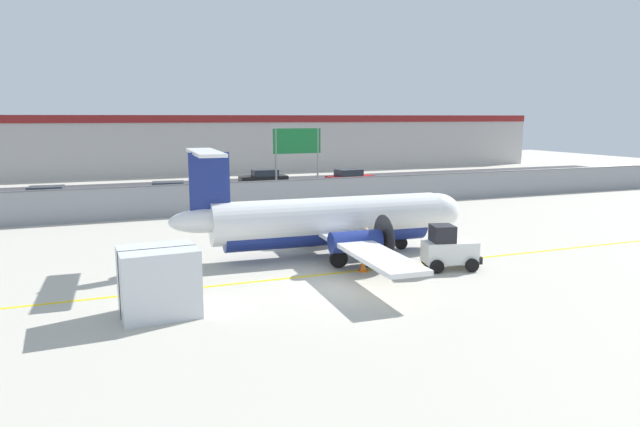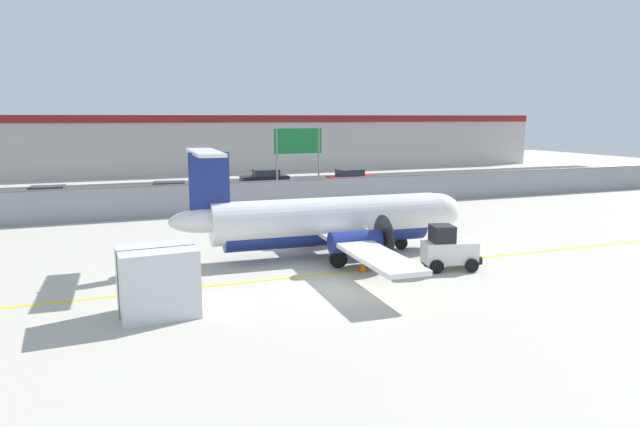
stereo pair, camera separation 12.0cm
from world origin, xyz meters
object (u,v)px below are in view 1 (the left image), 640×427
parked_car_2 (264,179)px  highway_sign (297,147)px  parked_car_1 (167,193)px  ground_crew_worker (366,245)px  traffic_cone_far_left (363,264)px  baggage_tug (449,249)px  commuter_airplane (333,221)px  traffic_cone_near_right (415,228)px  traffic_cone_near_left (310,237)px  cargo_container (159,282)px  parked_car_0 (45,198)px  parked_car_3 (350,178)px

parked_car_2 → highway_sign: bearing=91.1°
parked_car_1 → parked_car_2: (9.15, 6.81, 0.00)m
ground_crew_worker → traffic_cone_far_left: 0.97m
traffic_cone_far_left → parked_car_2: parked_car_2 is taller
baggage_tug → commuter_airplane: bearing=145.0°
traffic_cone_near_right → traffic_cone_far_left: bearing=-135.1°
ground_crew_worker → traffic_cone_near_left: (-0.60, 5.29, -0.64)m
baggage_tug → parked_car_1: (-9.02, 22.35, 0.04)m
traffic_cone_near_left → highway_sign: size_ratio=0.12×
baggage_tug → traffic_cone_far_left: (-3.52, 0.93, -0.54)m
traffic_cone_near_left → parked_car_2: parked_car_2 is taller
parked_car_2 → parked_car_1: bearing=38.7°
traffic_cone_near_right → highway_sign: highway_sign is taller
baggage_tug → ground_crew_worker: size_ratio=1.48×
traffic_cone_far_left → traffic_cone_near_left: bearing=91.8°
baggage_tug → traffic_cone_near_right: baggage_tug is taller
traffic_cone_far_left → ground_crew_worker: bearing=55.6°
cargo_container → parked_car_2: bearing=65.6°
parked_car_0 → commuter_airplane: bearing=130.3°
traffic_cone_near_right → baggage_tug: bearing=-109.9°
parked_car_1 → parked_car_3: 16.90m
baggage_tug → parked_car_3: (7.36, 26.55, 0.04)m
highway_sign → traffic_cone_near_right: bearing=-78.5°
traffic_cone_near_left → traffic_cone_far_left: same height
traffic_cone_near_right → parked_car_3: (4.86, 19.63, 0.58)m
traffic_cone_near_left → traffic_cone_near_right: bearing=0.9°
commuter_airplane → ground_crew_worker: commuter_airplane is taller
cargo_container → traffic_cone_near_left: bearing=42.2°
ground_crew_worker → traffic_cone_near_left: 5.37m
commuter_airplane → parked_car_0: (-13.44, 18.52, -0.71)m
traffic_cone_far_left → parked_car_0: parked_car_0 is taller
cargo_container → traffic_cone_far_left: (8.38, 2.33, -0.79)m
parked_car_1 → highway_sign: bearing=169.4°
traffic_cone_far_left → commuter_airplane: bearing=91.3°
parked_car_3 → traffic_cone_near_right: bearing=-109.5°
parked_car_1 → highway_sign: 9.99m
parked_car_0 → parked_car_2: 18.38m
commuter_airplane → highway_sign: bearing=79.4°
traffic_cone_near_right → parked_car_1: 19.27m
cargo_container → traffic_cone_near_right: cargo_container is taller
traffic_cone_near_left → highway_sign: highway_sign is taller
parked_car_0 → parked_car_3: size_ratio=0.99×
traffic_cone_near_left → parked_car_2: bearing=80.2°
parked_car_0 → highway_sign: highway_sign is taller
commuter_airplane → traffic_cone_near_left: size_ratio=25.08×
cargo_container → commuter_airplane: bearing=30.3°
traffic_cone_near_left → parked_car_1: size_ratio=0.15×
traffic_cone_far_left → parked_car_1: parked_car_1 is taller
parked_car_0 → highway_sign: size_ratio=0.78×
traffic_cone_near_left → parked_car_2: (3.84, 22.34, 0.58)m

